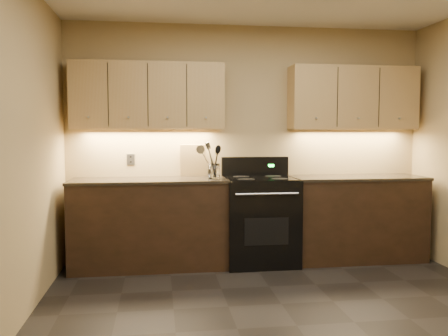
{
  "coord_description": "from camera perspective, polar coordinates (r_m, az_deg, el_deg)",
  "views": [
    {
      "loc": [
        -0.99,
        -3.28,
        1.42
      ],
      "look_at": [
        -0.34,
        1.45,
        1.06
      ],
      "focal_mm": 38.0,
      "sensor_mm": 36.0,
      "label": 1
    }
  ],
  "objects": [
    {
      "name": "floor",
      "position": [
        3.71,
        8.75,
        -18.23
      ],
      "size": [
        4.0,
        4.0,
        0.0
      ],
      "primitive_type": "plane",
      "color": "black",
      "rests_on": "ground"
    },
    {
      "name": "wall_back",
      "position": [
        5.37,
        2.82,
        3.07
      ],
      "size": [
        4.0,
        0.04,
        2.6
      ],
      "primitive_type": "cube",
      "color": "#9E885D",
      "rests_on": "ground"
    },
    {
      "name": "wall_left",
      "position": [
        3.43,
        -24.92,
        1.92
      ],
      "size": [
        0.04,
        4.0,
        2.6
      ],
      "primitive_type": "cube",
      "color": "#9E885D",
      "rests_on": "ground"
    },
    {
      "name": "counter_left",
      "position": [
        5.07,
        -8.97,
        -6.55
      ],
      "size": [
        1.62,
        0.62,
        0.93
      ],
      "color": "black",
      "rests_on": "ground"
    },
    {
      "name": "counter_right",
      "position": [
        5.51,
        15.58,
        -5.77
      ],
      "size": [
        1.46,
        0.62,
        0.93
      ],
      "color": "black",
      "rests_on": "ground"
    },
    {
      "name": "stove",
      "position": [
        5.16,
        4.32,
        -6.16
      ],
      "size": [
        0.76,
        0.68,
        1.14
      ],
      "color": "black",
      "rests_on": "ground"
    },
    {
      "name": "upper_cab_left",
      "position": [
        5.14,
        -9.11,
        8.54
      ],
      "size": [
        1.6,
        0.3,
        0.7
      ],
      "primitive_type": "cube",
      "color": "tan",
      "rests_on": "wall_back"
    },
    {
      "name": "upper_cab_right",
      "position": [
        5.58,
        15.25,
        8.11
      ],
      "size": [
        1.44,
        0.3,
        0.7
      ],
      "primitive_type": "cube",
      "color": "tan",
      "rests_on": "wall_back"
    },
    {
      "name": "outlet_plate",
      "position": [
        5.29,
        -11.16,
        1.02
      ],
      "size": [
        0.08,
        0.01,
        0.12
      ],
      "primitive_type": "cube",
      "color": "#B2B5BA",
      "rests_on": "wall_back"
    },
    {
      "name": "utensil_crock",
      "position": [
        5.0,
        -1.23,
        -0.43
      ],
      "size": [
        0.16,
        0.16,
        0.16
      ],
      "color": "white",
      "rests_on": "counter_left"
    },
    {
      "name": "cutting_board",
      "position": [
        5.26,
        -3.74,
        0.93
      ],
      "size": [
        0.29,
        0.11,
        0.36
      ],
      "primitive_type": "cube",
      "rotation": [
        0.21,
        0.0,
        -0.08
      ],
      "color": "tan",
      "rests_on": "counter_left"
    },
    {
      "name": "wooden_spoon",
      "position": [
        4.98,
        -1.54,
        0.7
      ],
      "size": [
        0.14,
        0.07,
        0.32
      ],
      "primitive_type": null,
      "rotation": [
        0.01,
        0.25,
        0.09
      ],
      "color": "tan",
      "rests_on": "utensil_crock"
    },
    {
      "name": "black_spoon",
      "position": [
        5.0,
        -1.25,
        0.82
      ],
      "size": [
        0.11,
        0.11,
        0.34
      ],
      "primitive_type": null,
      "rotation": [
        0.15,
        0.13,
        0.05
      ],
      "color": "black",
      "rests_on": "utensil_crock"
    },
    {
      "name": "black_turner",
      "position": [
        4.97,
        -1.01,
        1.0
      ],
      "size": [
        0.18,
        0.12,
        0.38
      ],
      "primitive_type": null,
      "rotation": [
        -0.13,
        -0.21,
        0.24
      ],
      "color": "black",
      "rests_on": "utensil_crock"
    },
    {
      "name": "steel_spatula",
      "position": [
        5.0,
        -0.85,
        1.19
      ],
      "size": [
        0.2,
        0.15,
        0.41
      ],
      "primitive_type": null,
      "rotation": [
        0.19,
        -0.28,
        -0.11
      ],
      "color": "silver",
      "rests_on": "utensil_crock"
    },
    {
      "name": "steel_skimmer",
      "position": [
        4.99,
        -1.02,
        0.95
      ],
      "size": [
        0.26,
        0.11,
        0.36
      ],
      "primitive_type": null,
      "rotation": [
        0.03,
        -0.5,
        -0.12
      ],
      "color": "silver",
      "rests_on": "utensil_crock"
    }
  ]
}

